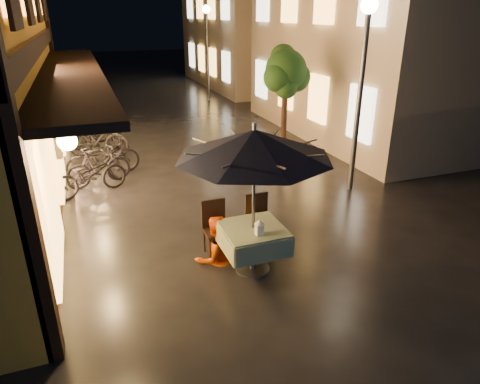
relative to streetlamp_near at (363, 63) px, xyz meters
name	(u,v)px	position (x,y,z in m)	size (l,w,h in m)	color
ground	(269,251)	(-3.00, -2.00, -2.92)	(90.00, 90.00, 0.00)	black
east_building_near	(398,29)	(4.49, 4.50, 0.49)	(7.30, 9.30, 6.80)	tan
east_building_far	(263,17)	(4.49, 16.00, 0.74)	(7.30, 10.30, 7.30)	tan
street_tree	(286,73)	(-0.59, 2.51, -0.50)	(1.43, 1.20, 3.15)	black
streetlamp_near	(363,63)	(0.00, 0.00, 0.00)	(0.36, 0.36, 4.23)	#59595E
streetlamp_far	(207,36)	(0.00, 12.00, 0.00)	(0.36, 0.36, 4.23)	#59595E
cafe_table	(253,238)	(-3.49, -2.45, -2.33)	(0.99, 0.99, 0.78)	#59595E
patio_umbrella	(254,144)	(-3.49, -2.45, -0.77)	(2.37, 2.37, 2.46)	#59595E
cafe_chair_left	(215,225)	(-3.89, -1.71, -2.38)	(0.42, 0.42, 0.97)	black
cafe_chair_right	(258,218)	(-3.09, -1.71, -2.38)	(0.42, 0.42, 0.97)	black
table_lantern	(259,227)	(-3.49, -2.70, -2.00)	(0.16, 0.16, 0.25)	white
person_orange	(215,218)	(-3.96, -1.93, -2.14)	(0.76, 0.59, 1.56)	#ED4D00
person_yellow	(259,215)	(-3.17, -1.91, -2.22)	(0.90, 0.52, 1.39)	yellow
bicycle_0	(90,175)	(-5.83, 1.81, -2.45)	(0.62, 1.77, 0.93)	black
bicycle_1	(98,166)	(-5.61, 2.35, -2.43)	(0.46, 1.62, 0.97)	black
bicycle_2	(103,157)	(-5.46, 2.97, -2.42)	(0.66, 1.90, 1.00)	black
bicycle_3	(97,139)	(-5.49, 4.69, -2.38)	(0.50, 1.78, 1.07)	black
bicycle_4	(95,135)	(-5.52, 5.51, -2.48)	(0.58, 1.67, 0.88)	black
bicycle_5	(84,128)	(-5.82, 6.21, -2.41)	(0.48, 1.69, 1.02)	black
bicycle_6	(90,118)	(-5.57, 7.87, -2.44)	(0.63, 1.81, 0.95)	black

